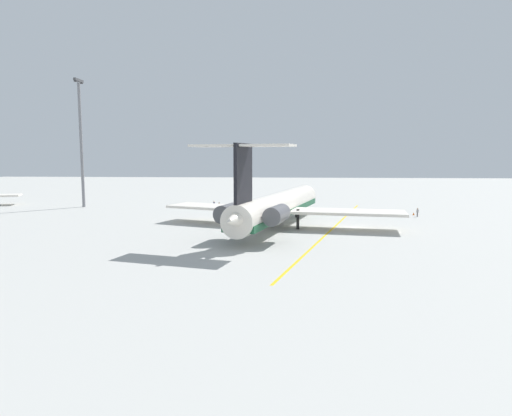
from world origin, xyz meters
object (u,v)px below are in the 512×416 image
ground_crew_near_tail (214,204)px  safety_cone_nose (229,207)px  main_jetliner (277,206)px  ground_crew_near_nose (219,205)px  light_mast (81,139)px  safety_cone_wingtip (414,214)px  ground_crew_portside (417,211)px

ground_crew_near_tail → safety_cone_nose: 3.62m
main_jetliner → safety_cone_nose: main_jetliner is taller
main_jetliner → ground_crew_near_nose: 28.50m
light_mast → ground_crew_near_nose: bearing=-96.2°
ground_crew_near_nose → safety_cone_nose: size_ratio=3.11×
main_jetliner → light_mast: size_ratio=1.57×
ground_crew_near_tail → safety_cone_wingtip: 43.25m
main_jetliner → ground_crew_portside: main_jetliner is taller
safety_cone_wingtip → ground_crew_portside: bearing=-178.8°
main_jetliner → safety_cone_wingtip: bearing=-41.4°
light_mast → main_jetliner: bearing=-121.4°
safety_cone_nose → main_jetliner: bearing=-157.0°
safety_cone_nose → safety_cone_wingtip: size_ratio=1.00×
ground_crew_near_nose → safety_cone_wingtip: ground_crew_near_nose is taller
ground_crew_near_tail → safety_cone_nose: size_ratio=3.32×
ground_crew_near_nose → ground_crew_portside: bearing=-70.2°
main_jetliner → ground_crew_near_nose: size_ratio=27.20×
ground_crew_portside → safety_cone_nose: size_ratio=3.13×
main_jetliner → safety_cone_wingtip: (18.76, -27.42, -3.46)m
safety_cone_wingtip → light_mast: (9.69, 74.05, 15.78)m
ground_crew_near_nose → ground_crew_portside: 42.05m
safety_cone_nose → ground_crew_near_nose: bearing=152.8°
main_jetliner → safety_cone_nose: bearing=37.2°
main_jetliner → safety_cone_nose: size_ratio=84.50×
main_jetliner → safety_cone_wingtip: main_jetliner is taller
safety_cone_nose → safety_cone_wingtip: (-9.44, -39.39, 0.00)m
ground_crew_portside → light_mast: size_ratio=0.06×
ground_crew_portside → light_mast: (12.22, 74.10, 14.96)m
main_jetliner → light_mast: bearing=72.9°
ground_crew_near_nose → main_jetliner: bearing=-119.5°
main_jetliner → light_mast: light_mast is taller
ground_crew_portside → safety_cone_nose: ground_crew_portside is taller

